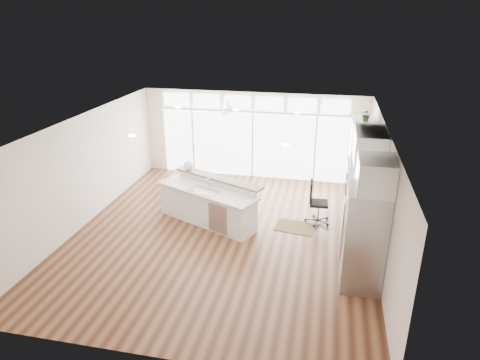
# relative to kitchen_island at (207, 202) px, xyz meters

# --- Properties ---
(floor) EXTENTS (7.00, 8.00, 0.02)m
(floor) POSITION_rel_kitchen_island_xyz_m (0.53, -0.55, -0.55)
(floor) COLOR #402213
(floor) RESTS_ON ground
(ceiling) EXTENTS (7.00, 8.00, 0.02)m
(ceiling) POSITION_rel_kitchen_island_xyz_m (0.53, -0.55, 2.16)
(ceiling) COLOR white
(ceiling) RESTS_ON wall_back
(wall_back) EXTENTS (7.00, 0.04, 2.70)m
(wall_back) POSITION_rel_kitchen_island_xyz_m (0.53, 3.45, 0.81)
(wall_back) COLOR beige
(wall_back) RESTS_ON floor
(wall_front) EXTENTS (7.00, 0.04, 2.70)m
(wall_front) POSITION_rel_kitchen_island_xyz_m (0.53, -4.55, 0.81)
(wall_front) COLOR beige
(wall_front) RESTS_ON floor
(wall_left) EXTENTS (0.04, 8.00, 2.70)m
(wall_left) POSITION_rel_kitchen_island_xyz_m (-2.97, -0.55, 0.81)
(wall_left) COLOR beige
(wall_left) RESTS_ON floor
(wall_right) EXTENTS (0.04, 8.00, 2.70)m
(wall_right) POSITION_rel_kitchen_island_xyz_m (4.03, -0.55, 0.81)
(wall_right) COLOR beige
(wall_right) RESTS_ON floor
(glass_wall) EXTENTS (5.80, 0.06, 2.08)m
(glass_wall) POSITION_rel_kitchen_island_xyz_m (0.53, 3.39, 0.51)
(glass_wall) COLOR white
(glass_wall) RESTS_ON wall_back
(transom_row) EXTENTS (5.90, 0.06, 0.40)m
(transom_row) POSITION_rel_kitchen_island_xyz_m (0.53, 3.39, 1.84)
(transom_row) COLOR white
(transom_row) RESTS_ON wall_back
(desk_window) EXTENTS (0.04, 0.85, 0.85)m
(desk_window) POSITION_rel_kitchen_island_xyz_m (3.99, -0.25, 1.01)
(desk_window) COLOR white
(desk_window) RESTS_ON wall_right
(ceiling_fan) EXTENTS (1.16, 1.16, 0.32)m
(ceiling_fan) POSITION_rel_kitchen_island_xyz_m (0.03, 2.25, 1.94)
(ceiling_fan) COLOR silver
(ceiling_fan) RESTS_ON ceiling
(recessed_lights) EXTENTS (3.40, 3.00, 0.02)m
(recessed_lights) POSITION_rel_kitchen_island_xyz_m (0.53, -0.35, 2.14)
(recessed_lights) COLOR #EDE2C9
(recessed_lights) RESTS_ON ceiling
(oven_cabinet) EXTENTS (0.64, 1.20, 2.50)m
(oven_cabinet) POSITION_rel_kitchen_island_xyz_m (3.70, 1.25, 0.71)
(oven_cabinet) COLOR white
(oven_cabinet) RESTS_ON floor
(desk_nook) EXTENTS (0.72, 1.30, 0.76)m
(desk_nook) POSITION_rel_kitchen_island_xyz_m (3.66, -0.25, -0.16)
(desk_nook) COLOR white
(desk_nook) RESTS_ON floor
(upper_cabinets) EXTENTS (0.64, 1.30, 0.64)m
(upper_cabinets) POSITION_rel_kitchen_island_xyz_m (3.70, -0.25, 1.81)
(upper_cabinets) COLOR white
(upper_cabinets) RESTS_ON wall_right
(refrigerator) EXTENTS (0.76, 0.90, 2.00)m
(refrigerator) POSITION_rel_kitchen_island_xyz_m (3.64, -1.90, 0.46)
(refrigerator) COLOR #A8A8AC
(refrigerator) RESTS_ON floor
(fridge_cabinet) EXTENTS (0.64, 0.90, 0.60)m
(fridge_cabinet) POSITION_rel_kitchen_island_xyz_m (3.70, -1.90, 1.76)
(fridge_cabinet) COLOR white
(fridge_cabinet) RESTS_ON wall_right
(framed_photos) EXTENTS (0.06, 0.22, 0.80)m
(framed_photos) POSITION_rel_kitchen_island_xyz_m (3.99, 0.37, 0.86)
(framed_photos) COLOR black
(framed_photos) RESTS_ON wall_right
(kitchen_island) EXTENTS (2.91, 2.06, 1.08)m
(kitchen_island) POSITION_rel_kitchen_island_xyz_m (0.00, 0.00, 0.00)
(kitchen_island) COLOR white
(kitchen_island) RESTS_ON floor
(rug) EXTENTS (1.06, 0.85, 0.01)m
(rug) POSITION_rel_kitchen_island_xyz_m (2.21, 0.17, -0.54)
(rug) COLOR #392712
(rug) RESTS_ON floor
(office_chair) EXTENTS (0.60, 0.56, 1.10)m
(office_chair) POSITION_rel_kitchen_island_xyz_m (2.73, 0.54, 0.01)
(office_chair) COLOR black
(office_chair) RESTS_ON floor
(fishbowl) EXTENTS (0.34, 0.34, 0.26)m
(fishbowl) POSITION_rel_kitchen_island_xyz_m (-0.70, 0.76, 0.67)
(fishbowl) COLOR white
(fishbowl) RESTS_ON kitchen_island
(monitor) EXTENTS (0.14, 0.44, 0.36)m
(monitor) POSITION_rel_kitchen_island_xyz_m (3.58, -0.25, 0.40)
(monitor) COLOR black
(monitor) RESTS_ON desk_nook
(keyboard) EXTENTS (0.12, 0.30, 0.02)m
(keyboard) POSITION_rel_kitchen_island_xyz_m (3.41, -0.25, 0.23)
(keyboard) COLOR silver
(keyboard) RESTS_ON desk_nook
(potted_plant) EXTENTS (0.33, 0.35, 0.24)m
(potted_plant) POSITION_rel_kitchen_island_xyz_m (3.70, 1.25, 2.08)
(potted_plant) COLOR #315F28
(potted_plant) RESTS_ON oven_cabinet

